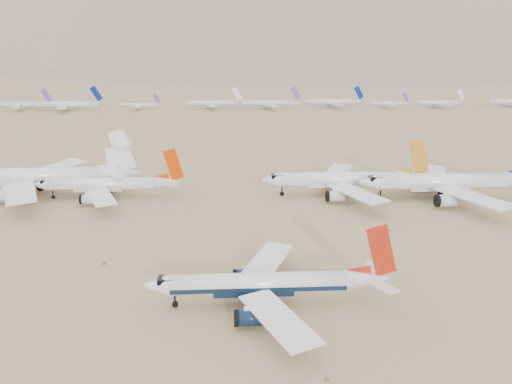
# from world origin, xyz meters

# --- Properties ---
(ground) EXTENTS (7000.00, 7000.00, 0.00)m
(ground) POSITION_xyz_m (0.00, 0.00, 0.00)
(ground) COLOR #997F59
(ground) RESTS_ON ground
(main_airliner) EXTENTS (43.39, 42.38, 15.31)m
(main_airliner) POSITION_xyz_m (4.25, -5.60, 4.21)
(main_airliner) COLOR white
(main_airliner) RESTS_ON ground
(row2_navy_widebody) EXTENTS (54.82, 53.60, 19.50)m
(row2_navy_widebody) POSITION_xyz_m (65.56, 58.05, 5.44)
(row2_navy_widebody) COLOR white
(row2_navy_widebody) RESTS_ON ground
(row2_gold_tail) EXTENTS (50.79, 49.67, 18.08)m
(row2_gold_tail) POSITION_xyz_m (34.00, 64.26, 5.06)
(row2_gold_tail) COLOR white
(row2_gold_tail) RESTS_ON ground
(row2_orange_tail) EXTENTS (43.95, 42.99, 15.68)m
(row2_orange_tail) POSITION_xyz_m (-40.61, 64.91, 4.40)
(row2_orange_tail) COLOR white
(row2_orange_tail) RESTS_ON ground
(row2_white_trijet) EXTENTS (58.95, 57.61, 20.89)m
(row2_white_trijet) POSITION_xyz_m (-63.58, 70.90, 6.05)
(row2_white_trijet) COLOR white
(row2_white_trijet) RESTS_ON ground
(distant_storage_row) EXTENTS (668.44, 58.23, 16.26)m
(distant_storage_row) POSITION_xyz_m (45.03, 302.35, 4.50)
(distant_storage_row) COLOR silver
(distant_storage_row) RESTS_ON ground
(mountain_range) EXTENTS (7354.00, 3024.00, 470.00)m
(mountain_range) POSITION_xyz_m (70.18, 1648.01, 190.32)
(mountain_range) COLOR slate
(mountain_range) RESTS_ON ground
(foothills) EXTENTS (4637.50, 1395.00, 155.00)m
(foothills) POSITION_xyz_m (526.68, 1100.00, 67.15)
(foothills) COLOR slate
(foothills) RESTS_ON ground
(desert_scrub) EXTENTS (206.06, 121.67, 0.63)m
(desert_scrub) POSITION_xyz_m (-30.36, -24.48, 0.29)
(desert_scrub) COLOR brown
(desert_scrub) RESTS_ON ground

